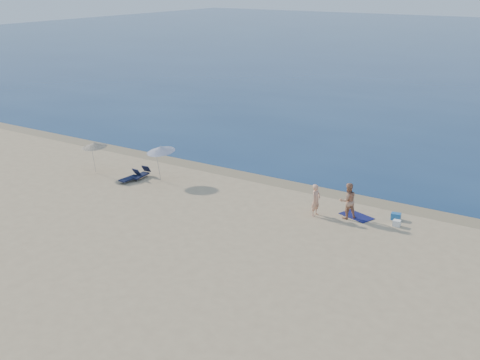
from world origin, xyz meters
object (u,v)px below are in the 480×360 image
object	(u,v)px
person_left	(316,200)
umbrella_near	(161,149)
person_right	(348,201)
blue_cooler	(396,216)

from	to	relation	value
person_left	umbrella_near	distance (m)	10.64
person_right	blue_cooler	bearing A→B (deg)	161.82
blue_cooler	umbrella_near	distance (m)	14.59
person_left	blue_cooler	world-z (taller)	person_left
person_left	blue_cooler	size ratio (longest dim) A/B	3.52
person_left	person_right	distance (m)	1.66
blue_cooler	person_right	bearing A→B (deg)	-161.27
blue_cooler	umbrella_near	bearing A→B (deg)	177.55
umbrella_near	person_left	bearing A→B (deg)	23.73
person_right	umbrella_near	size ratio (longest dim) A/B	0.82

